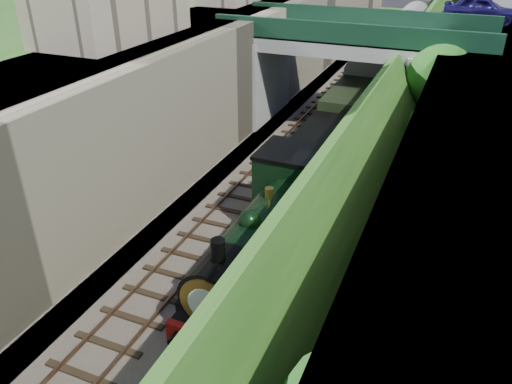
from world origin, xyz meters
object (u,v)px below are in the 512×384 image
object	(u,v)px
car_blue	(482,9)
tree	(443,81)
road_bridge	(361,69)
tender	(322,162)
locomotive	(267,233)
car_silver	(507,8)

from	to	relation	value
car_blue	tree	bearing A→B (deg)	177.42
road_bridge	tender	distance (m)	9.31
locomotive	tender	xyz separation A→B (m)	(-0.00, 7.36, -0.27)
car_silver	locomotive	distance (m)	26.14
tender	car_blue	bearing A→B (deg)	68.82
road_bridge	car_silver	world-z (taller)	car_silver
road_bridge	car_blue	xyz separation A→B (m)	(6.29, 6.60, 3.00)
car_blue	car_silver	world-z (taller)	car_blue
tree	car_blue	distance (m)	9.87
road_bridge	car_blue	world-z (taller)	car_blue
car_blue	car_silver	bearing A→B (deg)	-39.01
tree	road_bridge	bearing A→B (deg)	149.94
car_blue	car_silver	xyz separation A→B (m)	(1.51, 1.55, -0.02)
car_blue	car_silver	size ratio (longest dim) A/B	0.99
tender	car_silver	bearing A→B (deg)	66.21
car_blue	tender	size ratio (longest dim) A/B	0.80
car_blue	tender	distance (m)	17.57
tree	locomotive	xyz separation A→B (m)	(-4.71, -13.46, -2.75)
tender	road_bridge	bearing A→B (deg)	91.63
road_bridge	tender	size ratio (longest dim) A/B	2.67
tree	tender	distance (m)	8.28
tree	car_blue	bearing A→B (deg)	82.06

